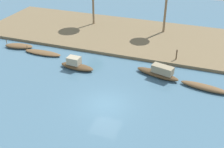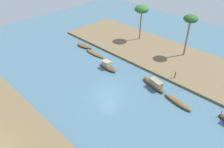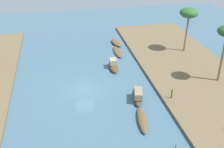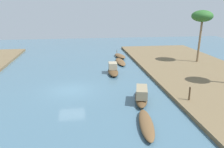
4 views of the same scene
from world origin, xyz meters
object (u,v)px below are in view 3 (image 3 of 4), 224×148
at_px(sampan_foreground, 142,120).
at_px(sampan_midstream, 116,43).
at_px(palm_tree_left_far, 189,14).
at_px(sampan_near_left_bank, 138,95).
at_px(mooring_post, 172,94).
at_px(sampan_with_tall_canopy, 113,65).
at_px(sampan_downstream_large, 118,52).

relative_size(sampan_foreground, sampan_midstream, 1.24).
height_order(sampan_midstream, palm_tree_left_far, palm_tree_left_far).
xyz_separation_m(sampan_midstream, palm_tree_left_far, (-5.55, -9.93, 6.10)).
xyz_separation_m(sampan_foreground, sampan_near_left_bank, (4.39, -0.82, 0.28)).
relative_size(sampan_near_left_bank, palm_tree_left_far, 0.67).
bearing_deg(mooring_post, sampan_near_left_bank, 73.36).
distance_m(sampan_with_tall_canopy, sampan_downstream_large, 5.44).
height_order(sampan_near_left_bank, palm_tree_left_far, palm_tree_left_far).
bearing_deg(mooring_post, sampan_with_tall_canopy, 27.52).
height_order(sampan_foreground, sampan_with_tall_canopy, sampan_with_tall_canopy).
relative_size(sampan_foreground, sampan_near_left_bank, 0.98).
height_order(sampan_near_left_bank, mooring_post, mooring_post).
relative_size(sampan_foreground, mooring_post, 3.96).
xyz_separation_m(sampan_with_tall_canopy, sampan_midstream, (8.73, -2.32, -0.21)).
relative_size(sampan_with_tall_canopy, palm_tree_left_far, 0.54).
relative_size(sampan_foreground, sampan_downstream_large, 0.97).
bearing_deg(sampan_with_tall_canopy, sampan_foreground, -175.06).
height_order(sampan_with_tall_canopy, sampan_downstream_large, sampan_with_tall_canopy).
xyz_separation_m(sampan_foreground, sampan_with_tall_canopy, (12.81, 0.43, 0.23)).
distance_m(sampan_midstream, palm_tree_left_far, 12.91).
bearing_deg(sampan_near_left_bank, sampan_foreground, -176.36).
height_order(sampan_downstream_large, sampan_near_left_bank, sampan_near_left_bank).
distance_m(sampan_foreground, palm_tree_left_far, 20.80).
relative_size(sampan_downstream_large, sampan_midstream, 1.28).
relative_size(sampan_with_tall_canopy, mooring_post, 3.33).
bearing_deg(sampan_midstream, sampan_downstream_large, 161.40).
height_order(sampan_foreground, sampan_downstream_large, sampan_downstream_large).
height_order(sampan_with_tall_canopy, palm_tree_left_far, palm_tree_left_far).
bearing_deg(sampan_midstream, sampan_near_left_bank, 166.40).
bearing_deg(mooring_post, sampan_midstream, 8.24).
relative_size(sampan_with_tall_canopy, sampan_midstream, 1.04).
bearing_deg(mooring_post, sampan_downstream_large, 12.27).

